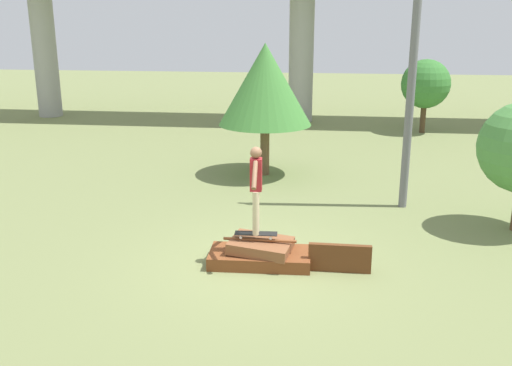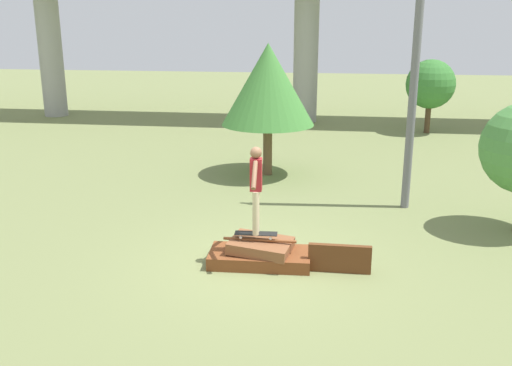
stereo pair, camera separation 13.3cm
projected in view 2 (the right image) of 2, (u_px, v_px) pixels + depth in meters
ground_plane at (260, 264)px, 11.08m from camera, size 80.00×80.00×0.00m
scrap_pile at (260, 254)px, 11.04m from camera, size 1.98×1.08×0.52m
scrap_plank_loose at (340, 259)px, 10.65m from camera, size 1.17×0.12×0.54m
skateboard at (256, 234)px, 10.98m from camera, size 0.83×0.27×0.09m
skater at (256, 184)px, 10.70m from camera, size 0.23×1.21×1.70m
utility_pole at (417, 40)px, 13.25m from camera, size 1.30×0.20×7.96m
tree_behind_left at (430, 84)px, 23.09m from camera, size 1.98×1.98×3.00m
tree_behind_right at (268, 85)px, 16.64m from camera, size 2.75×2.75×3.91m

